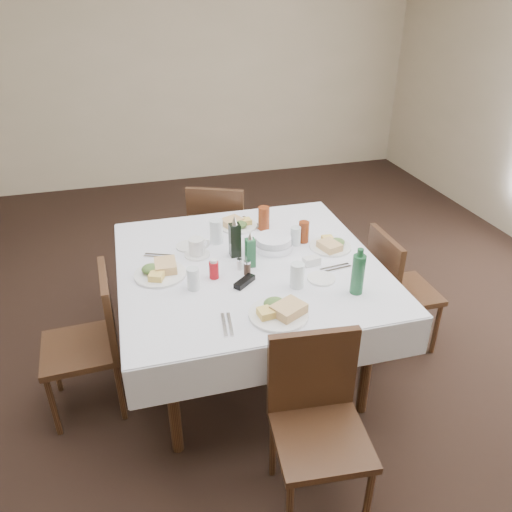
% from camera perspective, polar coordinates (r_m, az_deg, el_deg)
% --- Properties ---
extents(ground_plane, '(7.00, 7.00, 0.00)m').
position_cam_1_polar(ground_plane, '(3.26, -2.50, -12.69)').
color(ground_plane, black).
extents(room_shell, '(6.04, 7.04, 2.80)m').
position_cam_1_polar(room_shell, '(2.47, -3.39, 18.34)').
color(room_shell, '#BCAE8E').
rests_on(room_shell, ground).
extents(dining_table, '(1.48, 1.48, 0.76)m').
position_cam_1_polar(dining_table, '(2.86, -0.81, -2.07)').
color(dining_table, '#32180D').
rests_on(dining_table, ground).
extents(chair_north, '(0.55, 0.55, 0.88)m').
position_cam_1_polar(chair_north, '(3.79, -4.24, 2.91)').
color(chair_north, '#32180D').
rests_on(chair_north, ground).
extents(chair_south, '(0.45, 0.45, 0.86)m').
position_cam_1_polar(chair_south, '(2.33, 6.93, -17.29)').
color(chair_south, '#32180D').
rests_on(chair_south, ground).
extents(chair_east, '(0.39, 0.39, 0.82)m').
position_cam_1_polar(chair_east, '(3.29, 15.53, -3.13)').
color(chair_east, '#32180D').
rests_on(chair_east, ground).
extents(chair_west, '(0.42, 0.42, 0.85)m').
position_cam_1_polar(chair_west, '(2.87, -18.06, -8.54)').
color(chair_west, '#32180D').
rests_on(chair_west, ground).
extents(meal_north, '(0.25, 0.25, 0.05)m').
position_cam_1_polar(meal_north, '(3.23, -2.17, 3.69)').
color(meal_north, white).
rests_on(meal_north, dining_table).
extents(meal_south, '(0.29, 0.29, 0.06)m').
position_cam_1_polar(meal_south, '(2.40, 2.74, -6.26)').
color(meal_south, white).
rests_on(meal_south, dining_table).
extents(meal_east, '(0.25, 0.25, 0.05)m').
position_cam_1_polar(meal_east, '(3.00, 8.57, 1.26)').
color(meal_east, white).
rests_on(meal_east, dining_table).
extents(meal_west, '(0.28, 0.28, 0.06)m').
position_cam_1_polar(meal_west, '(2.75, -10.92, -1.67)').
color(meal_west, white).
rests_on(meal_west, dining_table).
extents(side_plate_a, '(0.15, 0.15, 0.01)m').
position_cam_1_polar(side_plate_a, '(3.01, -7.74, 1.11)').
color(side_plate_a, white).
rests_on(side_plate_a, dining_table).
extents(side_plate_b, '(0.15, 0.15, 0.01)m').
position_cam_1_polar(side_plate_b, '(2.69, 7.46, -2.57)').
color(side_plate_b, white).
rests_on(side_plate_b, dining_table).
extents(water_n, '(0.08, 0.08, 0.15)m').
position_cam_1_polar(water_n, '(3.02, -4.55, 2.84)').
color(water_n, silver).
rests_on(water_n, dining_table).
extents(water_s, '(0.07, 0.07, 0.14)m').
position_cam_1_polar(water_s, '(2.59, 4.73, -2.22)').
color(water_s, silver).
rests_on(water_s, dining_table).
extents(water_e, '(0.06, 0.06, 0.11)m').
position_cam_1_polar(water_e, '(3.01, 4.54, 2.30)').
color(water_e, silver).
rests_on(water_e, dining_table).
extents(water_w, '(0.06, 0.06, 0.12)m').
position_cam_1_polar(water_w, '(2.59, -7.20, -2.59)').
color(water_w, silver).
rests_on(water_w, dining_table).
extents(iced_tea_a, '(0.07, 0.07, 0.15)m').
position_cam_1_polar(iced_tea_a, '(3.18, 0.90, 4.34)').
color(iced_tea_a, maroon).
rests_on(iced_tea_a, dining_table).
extents(iced_tea_b, '(0.06, 0.06, 0.13)m').
position_cam_1_polar(iced_tea_b, '(3.04, 5.48, 2.76)').
color(iced_tea_b, maroon).
rests_on(iced_tea_b, dining_table).
extents(bread_basket, '(0.23, 0.23, 0.08)m').
position_cam_1_polar(bread_basket, '(2.96, 2.01, 1.47)').
color(bread_basket, silver).
rests_on(bread_basket, dining_table).
extents(oil_cruet_dark, '(0.06, 0.06, 0.25)m').
position_cam_1_polar(oil_cruet_dark, '(2.85, -2.43, 1.99)').
color(oil_cruet_dark, black).
rests_on(oil_cruet_dark, dining_table).
extents(oil_cruet_green, '(0.05, 0.05, 0.21)m').
position_cam_1_polar(oil_cruet_green, '(2.75, -0.66, 0.52)').
color(oil_cruet_green, '#215C35').
rests_on(oil_cruet_green, dining_table).
extents(ketchup_bottle, '(0.05, 0.05, 0.11)m').
position_cam_1_polar(ketchup_bottle, '(2.67, -4.84, -1.52)').
color(ketchup_bottle, '#AA0B13').
rests_on(ketchup_bottle, dining_table).
extents(salt_shaker, '(0.03, 0.03, 0.07)m').
position_cam_1_polar(salt_shaker, '(2.75, -1.91, -0.93)').
color(salt_shaker, white).
rests_on(salt_shaker, dining_table).
extents(pepper_shaker, '(0.04, 0.04, 0.08)m').
position_cam_1_polar(pepper_shaker, '(2.70, -1.01, -1.35)').
color(pepper_shaker, '#3A281E').
rests_on(pepper_shaker, dining_table).
extents(coffee_mug, '(0.16, 0.15, 0.11)m').
position_cam_1_polar(coffee_mug, '(2.90, -6.74, 0.92)').
color(coffee_mug, white).
rests_on(coffee_mug, dining_table).
extents(sunglasses, '(0.13, 0.12, 0.03)m').
position_cam_1_polar(sunglasses, '(2.63, -1.32, -2.95)').
color(sunglasses, black).
rests_on(sunglasses, dining_table).
extents(green_bottle, '(0.07, 0.07, 0.25)m').
position_cam_1_polar(green_bottle, '(2.56, 11.58, -1.98)').
color(green_bottle, '#215C35').
rests_on(green_bottle, dining_table).
extents(sugar_caddy, '(0.10, 0.06, 0.05)m').
position_cam_1_polar(sugar_caddy, '(2.81, 6.38, -0.55)').
color(sugar_caddy, white).
rests_on(sugar_caddy, dining_table).
extents(cutlery_n, '(0.12, 0.21, 0.01)m').
position_cam_1_polar(cutlery_n, '(3.29, -0.64, 3.85)').
color(cutlery_n, silver).
rests_on(cutlery_n, dining_table).
extents(cutlery_s, '(0.07, 0.18, 0.01)m').
position_cam_1_polar(cutlery_s, '(2.34, -3.32, -7.84)').
color(cutlery_s, silver).
rests_on(cutlery_s, dining_table).
extents(cutlery_e, '(0.19, 0.07, 0.01)m').
position_cam_1_polar(cutlery_e, '(2.80, 9.09, -1.37)').
color(cutlery_e, silver).
rests_on(cutlery_e, dining_table).
extents(cutlery_w, '(0.18, 0.11, 0.01)m').
position_cam_1_polar(cutlery_w, '(2.94, -11.03, -0.00)').
color(cutlery_w, silver).
rests_on(cutlery_w, dining_table).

